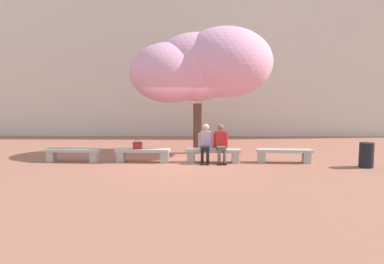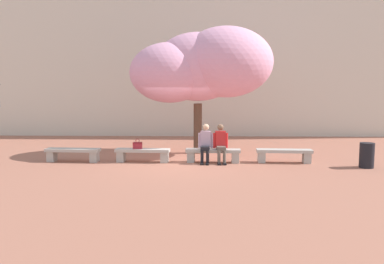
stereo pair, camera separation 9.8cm
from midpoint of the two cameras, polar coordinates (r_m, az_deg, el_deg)
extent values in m
plane|color=#9E604C|center=(12.61, -1.96, -4.61)|extent=(100.00, 100.00, 0.00)
cube|color=beige|center=(21.76, -0.52, 14.23)|extent=(28.00, 4.00, 10.76)
cube|color=#ADA89E|center=(13.24, -17.49, -2.63)|extent=(1.84, 0.52, 0.10)
cube|color=#ADA89E|center=(13.57, -20.37, -3.48)|extent=(0.26, 0.35, 0.35)
cube|color=#ADA89E|center=(13.01, -14.42, -3.69)|extent=(0.26, 0.35, 0.35)
cube|color=#ADA89E|center=(12.67, -7.31, -2.78)|extent=(1.84, 0.52, 0.10)
cube|color=#ADA89E|center=(12.88, -10.54, -3.70)|extent=(0.26, 0.35, 0.35)
cube|color=#ADA89E|center=(12.57, -3.98, -3.85)|extent=(0.26, 0.35, 0.35)
cube|color=#ADA89E|center=(12.53, 3.45, -2.84)|extent=(1.84, 0.52, 0.10)
cube|color=#ADA89E|center=(12.60, 0.06, -3.81)|extent=(0.26, 0.35, 0.35)
cube|color=#ADA89E|center=(12.57, 6.83, -3.88)|extent=(0.26, 0.35, 0.35)
cube|color=#ADA89E|center=(12.83, 14.08, -2.80)|extent=(1.84, 0.52, 0.10)
cube|color=#ADA89E|center=(12.76, 10.75, -3.79)|extent=(0.26, 0.35, 0.35)
cube|color=#ADA89E|center=(13.01, 17.28, -3.78)|extent=(0.26, 0.35, 0.35)
cube|color=black|center=(12.18, 1.75, -4.86)|extent=(0.12, 0.23, 0.06)
cylinder|color=black|center=(12.20, 1.77, -3.84)|extent=(0.10, 0.10, 0.42)
cube|color=black|center=(12.17, 2.59, -4.88)|extent=(0.12, 0.23, 0.06)
cylinder|color=black|center=(12.19, 2.62, -3.86)|extent=(0.10, 0.10, 0.42)
cube|color=black|center=(12.33, 2.26, -2.47)|extent=(0.31, 0.42, 0.12)
cube|color=#B293A8|center=(12.50, 2.34, -1.09)|extent=(0.36, 0.25, 0.54)
sphere|color=tan|center=(12.46, 2.35, 0.76)|extent=(0.21, 0.21, 0.21)
cylinder|color=#B293A8|center=(12.51, 1.38, -1.27)|extent=(0.09, 0.09, 0.50)
cylinder|color=#B293A8|center=(12.48, 3.30, -1.30)|extent=(0.09, 0.09, 0.50)
cube|color=black|center=(12.18, 4.38, -4.88)|extent=(0.12, 0.23, 0.06)
cylinder|color=brown|center=(12.20, 4.36, -3.86)|extent=(0.10, 0.10, 0.42)
cube|color=black|center=(12.20, 5.22, -4.86)|extent=(0.12, 0.23, 0.06)
cylinder|color=brown|center=(12.22, 5.19, -3.84)|extent=(0.10, 0.10, 0.42)
cube|color=brown|center=(12.34, 4.68, -2.47)|extent=(0.31, 0.42, 0.12)
cube|color=red|center=(12.52, 4.56, -1.09)|extent=(0.35, 0.24, 0.54)
sphere|color=brown|center=(12.48, 4.58, 0.75)|extent=(0.21, 0.21, 0.21)
cylinder|color=red|center=(12.48, 3.62, -1.30)|extent=(0.09, 0.09, 0.50)
cylinder|color=red|center=(12.53, 5.53, -1.28)|extent=(0.09, 0.09, 0.50)
cube|color=#A3232D|center=(12.69, -8.08, -2.04)|extent=(0.30, 0.14, 0.22)
cube|color=maroon|center=(12.68, -8.09, -1.64)|extent=(0.30, 0.15, 0.04)
torus|color=maroon|center=(12.67, -8.09, -1.32)|extent=(0.14, 0.02, 0.14)
cylinder|color=#513828|center=(14.31, 1.08, 0.55)|extent=(0.32, 0.32, 1.90)
ellipsoid|color=pink|center=(14.27, 1.09, 9.89)|extent=(3.41, 2.90, 2.55)
ellipsoid|color=pink|center=(14.06, -3.23, 9.00)|extent=(2.96, 2.85, 2.22)
ellipsoid|color=pink|center=(14.13, 5.41, 10.54)|extent=(3.48, 3.14, 2.61)
cylinder|color=black|center=(12.89, 25.28, -3.23)|extent=(0.44, 0.44, 0.78)
camera|label=1|loc=(0.05, -89.78, 0.02)|focal=35.00mm
camera|label=2|loc=(0.05, 90.22, -0.02)|focal=35.00mm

